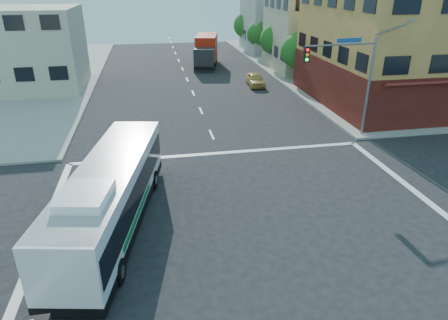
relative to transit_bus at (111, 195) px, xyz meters
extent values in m
plane|color=black|center=(6.26, -1.93, -1.70)|extent=(120.00, 120.00, 0.00)
cube|color=gray|center=(41.26, 33.07, -1.62)|extent=(50.00, 50.00, 0.15)
cube|color=gold|center=(26.26, 16.57, 5.30)|extent=(18.00, 15.00, 14.00)
cube|color=#591C14|center=(26.26, 16.57, 0.30)|extent=(18.09, 15.08, 4.00)
cube|color=#BDB290|center=(23.26, 32.07, 2.80)|extent=(12.00, 10.00, 9.00)
cube|color=#A9AAA4|center=(23.26, 46.07, 3.30)|extent=(12.00, 10.00, 10.00)
cube|color=beige|center=(-10.74, 28.07, 2.30)|extent=(12.00, 10.00, 8.00)
cylinder|color=slate|center=(17.06, 8.87, 1.80)|extent=(0.18, 0.18, 7.00)
cylinder|color=slate|center=(14.56, 8.62, 4.90)|extent=(5.01, 0.62, 0.12)
cube|color=black|center=(12.06, 8.37, 4.40)|extent=(0.32, 0.30, 1.00)
sphere|color=#FF0C0C|center=(12.06, 8.20, 4.70)|extent=(0.20, 0.20, 0.20)
sphere|color=yellow|center=(12.06, 8.20, 4.40)|extent=(0.20, 0.20, 0.20)
sphere|color=#19FF33|center=(12.06, 8.20, 4.10)|extent=(0.20, 0.20, 0.20)
cube|color=navy|center=(15.06, 8.67, 5.15)|extent=(1.80, 0.22, 0.28)
cube|color=gray|center=(19.56, 9.12, 6.30)|extent=(0.50, 0.22, 0.14)
cylinder|color=#3D2316|center=(18.06, 26.07, -0.73)|extent=(0.28, 0.28, 1.92)
sphere|color=#1A5B1E|center=(18.06, 26.07, 1.67)|extent=(3.60, 3.60, 3.60)
sphere|color=#1A5B1E|center=(18.46, 25.77, 2.57)|extent=(2.52, 2.52, 2.52)
cylinder|color=#3D2316|center=(18.06, 34.07, -0.70)|extent=(0.28, 0.28, 1.99)
sphere|color=#1A5B1E|center=(18.06, 34.07, 1.82)|extent=(3.80, 3.80, 3.80)
sphere|color=#1A5B1E|center=(18.46, 33.77, 2.77)|extent=(2.66, 2.66, 2.66)
cylinder|color=#3D2316|center=(18.06, 42.07, -0.75)|extent=(0.28, 0.28, 1.89)
sphere|color=#1A5B1E|center=(18.06, 42.07, 1.55)|extent=(3.40, 3.40, 3.40)
sphere|color=#1A5B1E|center=(18.46, 41.77, 2.40)|extent=(2.38, 2.38, 2.38)
cylinder|color=#3D2316|center=(18.06, 50.07, -0.68)|extent=(0.28, 0.28, 2.03)
sphere|color=#1A5B1E|center=(18.06, 50.07, 1.93)|extent=(4.00, 4.00, 4.00)
sphere|color=#1A5B1E|center=(18.46, 49.77, 2.93)|extent=(2.80, 2.80, 2.80)
cube|color=black|center=(0.00, 0.02, -1.16)|extent=(4.75, 11.98, 0.44)
cube|color=white|center=(0.00, 0.02, 0.03)|extent=(4.74, 11.96, 2.78)
cube|color=black|center=(0.00, 0.02, 0.20)|extent=(4.72, 11.62, 1.22)
cube|color=black|center=(1.14, 5.70, 0.11)|extent=(2.25, 0.51, 1.32)
cube|color=#E5590C|center=(1.15, 5.72, 1.08)|extent=(1.84, 0.41, 0.27)
cube|color=white|center=(0.00, 0.02, 1.36)|extent=(4.64, 11.72, 0.12)
cube|color=white|center=(-0.57, -2.85, 1.60)|extent=(2.13, 2.44, 0.35)
cube|color=#086A29|center=(-1.32, -0.21, -0.67)|extent=(1.07, 5.26, 0.27)
cube|color=#086A29|center=(1.14, -0.70, -0.67)|extent=(1.07, 5.26, 0.27)
cylinder|color=black|center=(-0.40, 3.92, -1.19)|extent=(0.49, 1.05, 1.01)
cylinder|color=#99999E|center=(-0.54, 3.95, -1.19)|extent=(0.14, 0.50, 0.51)
cylinder|color=black|center=(1.88, 3.46, -1.19)|extent=(0.49, 1.05, 1.01)
cylinder|color=#99999E|center=(2.02, 3.43, -1.19)|extent=(0.14, 0.50, 0.51)
cylinder|color=black|center=(-1.87, -3.42, -1.19)|extent=(0.49, 1.05, 1.01)
cylinder|color=#99999E|center=(-2.01, -3.39, -1.19)|extent=(0.14, 0.50, 0.51)
cylinder|color=black|center=(0.41, -3.88, -1.19)|extent=(0.49, 1.05, 1.01)
cylinder|color=#99999E|center=(0.54, -3.91, -1.19)|extent=(0.14, 0.50, 0.51)
cube|color=#222328|center=(8.87, 33.34, -0.31)|extent=(2.90, 2.82, 2.77)
cube|color=black|center=(8.65, 32.35, 0.12)|extent=(2.20, 0.57, 1.07)
cube|color=#B81E0B|center=(9.75, 37.30, 0.54)|extent=(3.79, 6.38, 3.20)
cube|color=black|center=(9.47, 36.05, -1.11)|extent=(4.13, 8.83, 0.32)
cylinder|color=black|center=(7.82, 33.79, -1.16)|extent=(0.52, 1.11, 1.07)
cylinder|color=black|center=(10.01, 33.31, -1.16)|extent=(0.52, 1.11, 1.07)
cylinder|color=black|center=(8.49, 36.81, -1.16)|extent=(0.52, 1.11, 1.07)
cylinder|color=black|center=(10.68, 36.33, -1.16)|extent=(0.52, 1.11, 1.07)
cylinder|color=black|center=(9.07, 39.41, -1.16)|extent=(0.52, 1.11, 1.07)
cylinder|color=black|center=(11.25, 38.93, -1.16)|extent=(0.52, 1.11, 1.07)
imported|color=gold|center=(13.18, 24.79, -1.02)|extent=(1.88, 4.10, 1.36)
camera|label=1|loc=(2.11, -16.26, 8.81)|focal=32.00mm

